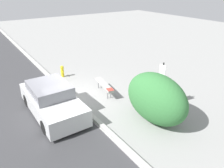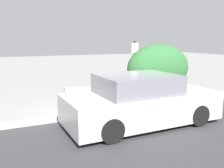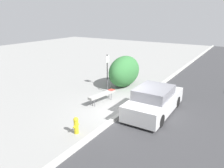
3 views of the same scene
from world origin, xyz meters
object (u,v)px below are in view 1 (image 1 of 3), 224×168
object	(u,v)px
bike_rack	(140,95)
parked_car_near	(52,100)
sign_post	(162,81)
bench	(104,85)
fire_hydrant	(62,71)

from	to	relation	value
bike_rack	parked_car_near	world-z (taller)	parked_car_near
sign_post	bench	bearing A→B (deg)	-152.36
bike_rack	parked_car_near	bearing A→B (deg)	-113.24
bench	bike_rack	size ratio (longest dim) A/B	2.42
fire_hydrant	parked_car_near	size ratio (longest dim) A/B	0.18
bench	fire_hydrant	bearing A→B (deg)	-153.64
sign_post	fire_hydrant	size ratio (longest dim) A/B	3.01
fire_hydrant	sign_post	bearing A→B (deg)	21.63
fire_hydrant	bench	bearing A→B (deg)	16.43
sign_post	parked_car_near	size ratio (longest dim) A/B	0.53
bench	bike_rack	bearing A→B (deg)	32.94
bike_rack	sign_post	distance (m)	1.31
parked_car_near	bike_rack	bearing A→B (deg)	66.36
bench	sign_post	size ratio (longest dim) A/B	0.87
bench	sign_post	world-z (taller)	sign_post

